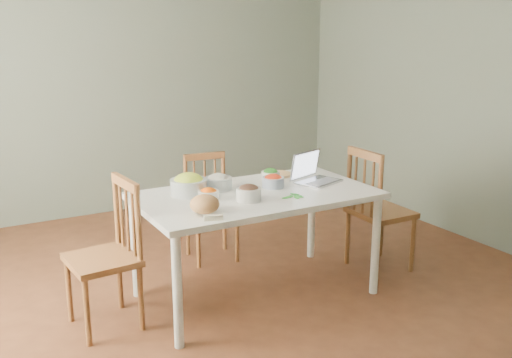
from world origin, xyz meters
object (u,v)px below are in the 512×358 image
chair_right (381,209)px  laptop (319,168)px  bread_boule (205,204)px  chair_far (211,209)px  dining_table (256,244)px  bowl_squash (189,184)px  chair_left (102,256)px

chair_right → laptop: bearing=84.4°
bread_boule → chair_far: bearing=63.2°
dining_table → laptop: size_ratio=5.12×
chair_right → bowl_squash: (-1.55, 0.25, 0.35)m
chair_left → bread_boule: 0.75m
dining_table → chair_left: chair_left is taller
laptop → bowl_squash: bearing=150.9°
chair_right → bowl_squash: chair_right is taller
laptop → dining_table: bearing=162.2°
chair_far → laptop: bearing=-48.8°
dining_table → chair_right: chair_right is taller
chair_right → chair_left: bearing=87.5°
chair_left → chair_right: 2.21m
bread_boule → chair_right: bearing=6.8°
chair_left → laptop: (1.63, -0.07, 0.40)m
chair_left → bowl_squash: (0.66, 0.11, 0.36)m
bread_boule → bowl_squash: (0.08, 0.44, 0.01)m
chair_far → chair_left: chair_left is taller
bread_boule → bowl_squash: bearing=79.7°
bowl_squash → chair_far: bearing=53.4°
bread_boule → dining_table: bearing=26.4°
dining_table → chair_far: bearing=88.9°
bowl_squash → bread_boule: bearing=-100.3°
dining_table → bread_boule: size_ratio=8.89×
dining_table → chair_left: 1.10m
chair_far → bowl_squash: bearing=-119.6°
dining_table → bowl_squash: (-0.43, 0.19, 0.46)m
dining_table → bowl_squash: bearing=156.3°
chair_far → bowl_squash: (-0.45, -0.60, 0.41)m
chair_right → chair_far: bearing=53.5°
chair_far → chair_right: (1.10, -0.85, 0.06)m
chair_far → chair_left: (-1.10, -0.71, 0.05)m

